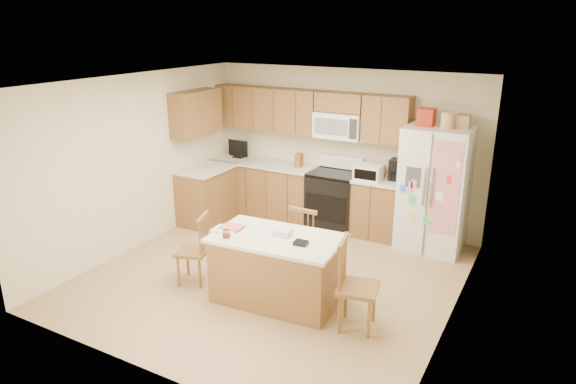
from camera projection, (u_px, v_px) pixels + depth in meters
The scene contains 9 objects.
ground at pixel (274, 275), 6.74m from camera, with size 4.50×4.50×0.00m, color #916D47.
room_shell at pixel (272, 170), 6.29m from camera, with size 4.60×4.60×2.52m.
cabinetry at pixel (276, 167), 8.39m from camera, with size 3.36×1.56×2.15m.
stove at pixel (334, 199), 8.21m from camera, with size 0.76×0.65×1.13m.
refrigerator at pixel (434, 188), 7.30m from camera, with size 0.90×0.79×2.04m.
island at pixel (277, 268), 6.03m from camera, with size 1.57×0.98×0.91m.
windsor_chair_left at pixel (194, 251), 6.45m from camera, with size 0.48×0.49×0.91m.
windsor_chair_back at pixel (307, 242), 6.66m from camera, with size 0.41×0.39×0.96m.
windsor_chair_right at pixel (356, 287), 5.47m from camera, with size 0.49×0.51×1.02m.
Camera 1 is at (3.08, -5.22, 3.17)m, focal length 32.00 mm.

